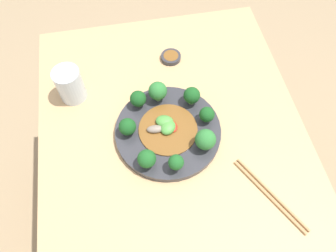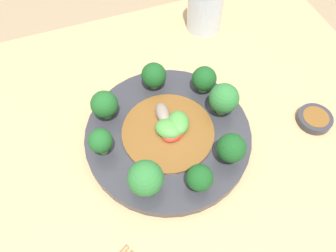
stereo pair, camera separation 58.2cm
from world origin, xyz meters
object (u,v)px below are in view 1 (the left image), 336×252
(broccoli_north, at_px, (207,115))
(broccoli_west, at_px, (158,91))
(plate, at_px, (168,131))
(broccoli_northwest, at_px, (192,96))
(broccoli_southeast, at_px, (147,159))
(broccoli_east, at_px, (176,162))
(drinking_glass, at_px, (70,85))
(stirfry_center, at_px, (167,127))
(broccoli_southwest, at_px, (138,99))
(broccoli_northeast, at_px, (205,140))
(broccoli_south, at_px, (127,127))
(chopsticks, at_px, (270,195))
(sauce_dish, at_px, (171,57))

(broccoli_north, distance_m, broccoli_west, 0.16)
(plate, xyz_separation_m, broccoli_north, (-0.01, 0.11, 0.04))
(broccoli_northwest, relative_size, broccoli_southeast, 1.01)
(broccoli_north, relative_size, broccoli_east, 0.90)
(broccoli_north, height_order, drinking_glass, drinking_glass)
(stirfry_center, bearing_deg, broccoli_west, -176.64)
(plate, xyz_separation_m, broccoli_southwest, (-0.10, -0.07, 0.04))
(plate, xyz_separation_m, broccoli_southeast, (0.09, -0.07, 0.04))
(broccoli_northeast, relative_size, drinking_glass, 0.61)
(broccoli_north, bearing_deg, broccoli_northwest, -157.39)
(broccoli_northwest, xyz_separation_m, broccoli_north, (0.07, 0.03, -0.01))
(broccoli_southwest, height_order, broccoli_east, broccoli_east)
(broccoli_northwest, distance_m, drinking_glass, 0.35)
(broccoli_northwest, relative_size, stirfry_center, 0.36)
(stirfry_center, bearing_deg, broccoli_east, 0.88)
(broccoli_south, distance_m, chopsticks, 0.41)
(drinking_glass, bearing_deg, broccoli_east, 40.52)
(broccoli_northeast, height_order, broccoli_northwest, broccoli_northeast)
(plate, bearing_deg, broccoli_west, -175.07)
(plate, bearing_deg, broccoli_north, 95.60)
(broccoli_northwest, relative_size, broccoli_west, 0.90)
(broccoli_east, relative_size, sauce_dish, 0.89)
(stirfry_center, bearing_deg, broccoli_north, 93.09)
(broccoli_northwest, bearing_deg, sauce_dish, -173.18)
(broccoli_northwest, distance_m, broccoli_south, 0.20)
(chopsticks, bearing_deg, broccoli_northwest, -155.46)
(broccoli_north, bearing_deg, broccoli_northeast, -17.25)
(broccoli_southwest, distance_m, sauce_dish, 0.22)
(broccoli_south, distance_m, sauce_dish, 0.31)
(broccoli_southwest, bearing_deg, broccoli_north, 64.42)
(broccoli_south, xyz_separation_m, chopsticks, (0.24, 0.33, -0.05))
(broccoli_southeast, xyz_separation_m, drinking_glass, (-0.27, -0.18, 0.00))
(broccoli_northwest, bearing_deg, broccoli_northeast, 1.30)
(broccoli_northeast, bearing_deg, broccoli_east, -61.19)
(stirfry_center, xyz_separation_m, drinking_glass, (-0.18, -0.25, 0.03))
(plate, distance_m, broccoli_west, 0.12)
(broccoli_southwest, bearing_deg, plate, 35.13)
(broccoli_northwest, xyz_separation_m, sauce_dish, (-0.19, -0.02, -0.05))
(plate, relative_size, broccoli_west, 4.53)
(broccoli_north, distance_m, broccoli_southwest, 0.20)
(broccoli_northeast, bearing_deg, broccoli_south, -112.12)
(plate, distance_m, broccoli_south, 0.12)
(stirfry_center, bearing_deg, broccoli_northwest, 130.09)
(broccoli_northeast, height_order, broccoli_south, broccoli_northeast)
(broccoli_south, bearing_deg, broccoli_east, 40.05)
(broccoli_north, relative_size, broccoli_southwest, 0.93)
(stirfry_center, bearing_deg, sauce_dish, 166.50)
(broccoli_north, bearing_deg, broccoli_south, -90.16)
(broccoli_west, xyz_separation_m, chopsticks, (0.34, 0.23, -0.05))
(broccoli_southwest, bearing_deg, broccoli_northeast, 43.21)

